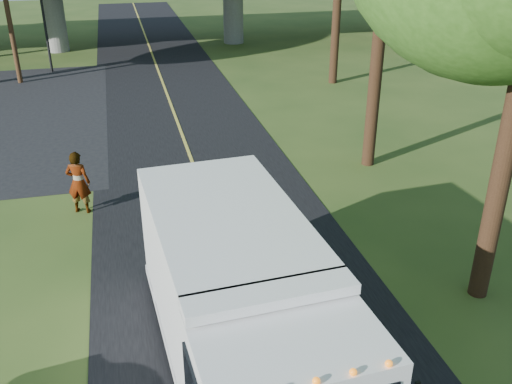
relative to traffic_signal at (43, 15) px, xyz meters
name	(u,v)px	position (x,y,z in m)	size (l,w,h in m)	color
ground	(266,360)	(6.00, -26.00, -3.20)	(120.00, 120.00, 0.00)	#314C1B
road	(195,169)	(6.00, -16.00, -3.19)	(7.00, 90.00, 0.02)	black
lane_line	(195,169)	(6.00, -16.00, -3.17)	(0.12, 90.00, 0.01)	gold
traffic_signal	(43,15)	(0.00, 0.00, 0.00)	(0.18, 0.22, 5.20)	black
step_van	(239,300)	(5.44, -26.18, -1.50)	(3.23, 7.63, 3.13)	white
pedestrian	(78,182)	(2.20, -18.39, -2.22)	(0.71, 0.47, 1.96)	gray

